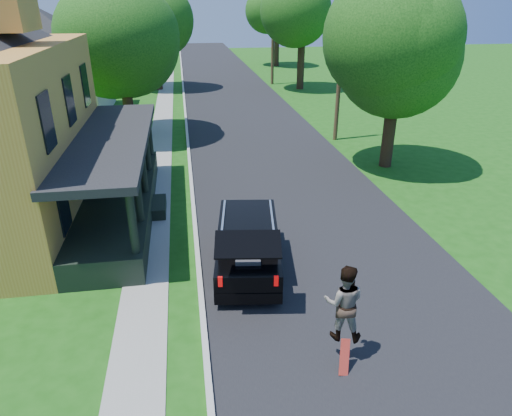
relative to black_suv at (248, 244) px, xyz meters
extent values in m
plane|color=#174E0F|center=(2.54, -1.50, -0.83)|extent=(140.00, 140.00, 0.00)
cube|color=black|center=(2.54, 18.50, -0.83)|extent=(8.00, 120.00, 0.02)
cube|color=#B0B0AB|center=(-1.51, 18.50, -0.83)|extent=(0.15, 120.00, 0.12)
cube|color=gray|center=(-3.06, 18.50, -0.83)|extent=(1.30, 120.00, 0.03)
cube|color=gray|center=(-6.96, 4.50, -0.83)|extent=(6.50, 1.20, 0.03)
cube|color=gold|center=(-6.96, 4.50, 6.57)|extent=(1.60, 2.20, 1.60)
cube|color=black|center=(-4.26, 4.50, -0.38)|extent=(2.40, 10.00, 0.90)
cube|color=black|center=(-4.26, 4.50, 2.17)|extent=(2.60, 10.30, 0.25)
cube|color=#B0AC9C|center=(-10.96, 22.50, 1.67)|extent=(8.00, 8.00, 5.00)
pyramid|color=black|center=(-10.96, 22.50, 6.37)|extent=(12.78, 12.78, 2.20)
cube|color=#B0AC9C|center=(-10.96, 38.50, 1.67)|extent=(8.00, 8.00, 5.00)
pyramid|color=black|center=(-10.96, 38.50, 6.37)|extent=(12.78, 12.78, 2.20)
cube|color=black|center=(0.00, 0.00, -0.20)|extent=(2.37, 4.48, 0.83)
cube|color=black|center=(0.02, 0.15, 0.46)|extent=(2.00, 2.85, 0.53)
cube|color=black|center=(0.02, 0.15, 0.75)|extent=(2.05, 2.94, 0.08)
cube|color=black|center=(-0.29, -2.07, 1.16)|extent=(1.76, 1.11, 0.37)
cube|color=#36363C|center=(-0.18, -1.27, 0.09)|extent=(0.75, 0.67, 0.44)
cube|color=white|center=(-0.69, 0.25, 0.84)|extent=(0.38, 2.34, 0.06)
cube|color=white|center=(0.73, 0.05, 0.84)|extent=(0.38, 2.34, 0.06)
cube|color=#990505|center=(-1.00, -2.00, 0.09)|extent=(0.12, 0.07, 0.29)
cube|color=#990505|center=(0.42, -2.19, 0.09)|extent=(0.12, 0.07, 0.29)
cylinder|color=black|center=(-0.58, 1.51, -0.50)|extent=(0.32, 0.69, 0.66)
cylinder|color=black|center=(0.97, 1.29, -0.50)|extent=(0.32, 0.69, 0.66)
cylinder|color=black|center=(-0.97, -1.29, -0.50)|extent=(0.32, 0.69, 0.66)
cylinder|color=black|center=(0.58, -1.50, -0.50)|extent=(0.32, 0.69, 0.66)
imported|color=black|center=(1.54, -4.07, 0.64)|extent=(1.06, 0.94, 1.83)
cube|color=#A81B0E|center=(1.49, -4.53, -0.47)|extent=(0.34, 0.41, 0.74)
cylinder|color=black|center=(-4.76, 15.29, 0.99)|extent=(0.78, 0.78, 3.65)
sphere|color=#377E21|center=(-4.76, 15.29, 4.80)|extent=(7.90, 7.90, 5.95)
sphere|color=#377E21|center=(-4.51, 14.83, 6.12)|extent=(6.85, 6.85, 5.16)
sphere|color=#377E21|center=(-5.06, 15.89, 5.46)|extent=(7.02, 7.02, 5.29)
cylinder|color=black|center=(-3.65, 31.26, 1.08)|extent=(0.75, 0.75, 3.82)
sphere|color=#377E21|center=(-3.65, 31.26, 4.86)|extent=(6.58, 6.58, 5.64)
sphere|color=#377E21|center=(-3.26, 30.83, 6.12)|extent=(5.70, 5.70, 4.89)
sphere|color=#377E21|center=(-4.13, 31.81, 5.49)|extent=(5.85, 5.85, 5.01)
cylinder|color=black|center=(8.04, 8.26, 0.88)|extent=(0.75, 0.75, 3.42)
sphere|color=#377E21|center=(8.04, 8.26, 4.39)|extent=(6.87, 6.87, 5.41)
sphere|color=#377E21|center=(8.54, 8.10, 5.60)|extent=(5.95, 5.95, 4.69)
sphere|color=#377E21|center=(7.41, 8.49, 5.00)|extent=(6.10, 6.10, 4.81)
cylinder|color=black|center=(9.08, 29.57, 1.24)|extent=(0.83, 0.83, 4.15)
sphere|color=#377E21|center=(9.08, 29.57, 5.44)|extent=(8.25, 8.25, 6.37)
sphere|color=#377E21|center=(8.38, 29.79, 6.15)|extent=(7.34, 7.34, 5.66)
cylinder|color=black|center=(10.05, 45.24, 1.10)|extent=(0.69, 0.69, 3.86)
sphere|color=#377E21|center=(10.05, 45.24, 4.92)|extent=(6.51, 6.51, 5.69)
sphere|color=#377E21|center=(10.52, 44.99, 6.19)|extent=(5.64, 5.64, 4.93)
sphere|color=#377E21|center=(9.45, 45.58, 5.56)|extent=(5.78, 5.78, 5.06)
cylinder|color=#442A1F|center=(7.04, 13.09, 2.84)|extent=(0.26, 0.26, 7.35)
cube|color=#442A1F|center=(7.04, 13.09, 5.97)|extent=(1.46, 0.27, 0.11)
cylinder|color=#442A1F|center=(7.04, 32.47, 3.99)|extent=(0.34, 0.34, 9.65)
camera|label=1|loc=(-1.66, -11.85, 6.69)|focal=32.00mm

